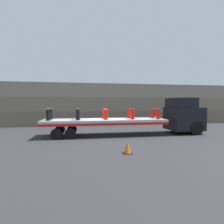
% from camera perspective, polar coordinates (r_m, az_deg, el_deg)
% --- Properties ---
extents(ground_plane, '(120.00, 120.00, 0.00)m').
position_cam_1_polar(ground_plane, '(14.69, -2.25, -7.60)').
color(ground_plane, '#2D2D30').
extents(rock_cliff, '(60.00, 3.30, 5.13)m').
position_cam_1_polar(rock_cliff, '(22.70, -4.95, 2.55)').
color(rock_cliff, '#665B4C').
rests_on(rock_cliff, ground_plane).
extents(truck_cab, '(2.78, 2.64, 3.13)m').
position_cam_1_polar(truck_cab, '(16.96, 22.52, -1.03)').
color(truck_cab, black).
rests_on(truck_cab, ground_plane).
extents(flatbed_trailer, '(10.04, 2.60, 1.35)m').
position_cam_1_polar(flatbed_trailer, '(14.48, -3.99, -3.23)').
color(flatbed_trailer, '#B2B2B7').
rests_on(flatbed_trailer, ground_plane).
extents(fire_hydrant_black_near_0, '(0.37, 0.59, 0.89)m').
position_cam_1_polar(fire_hydrant_black_near_0, '(14.04, -20.14, -0.90)').
color(fire_hydrant_black_near_0, black).
rests_on(fire_hydrant_black_near_0, flatbed_trailer).
extents(fire_hydrant_black_far_0, '(0.37, 0.59, 0.89)m').
position_cam_1_polar(fire_hydrant_black_far_0, '(15.12, -19.38, -0.64)').
color(fire_hydrant_black_far_0, black).
rests_on(fire_hydrant_black_far_0, flatbed_trailer).
extents(fire_hydrant_black_near_1, '(0.37, 0.59, 0.89)m').
position_cam_1_polar(fire_hydrant_black_near_1, '(13.81, -11.09, -0.84)').
color(fire_hydrant_black_near_1, black).
rests_on(fire_hydrant_black_near_1, flatbed_trailer).
extents(fire_hydrant_black_far_1, '(0.37, 0.59, 0.89)m').
position_cam_1_polar(fire_hydrant_black_far_1, '(14.91, -10.98, -0.58)').
color(fire_hydrant_black_far_1, black).
rests_on(fire_hydrant_black_far_1, flatbed_trailer).
extents(fire_hydrant_red_near_2, '(0.37, 0.59, 0.89)m').
position_cam_1_polar(fire_hydrant_red_near_2, '(13.93, -1.97, -0.76)').
color(fire_hydrant_red_near_2, red).
rests_on(fire_hydrant_red_near_2, flatbed_trailer).
extents(fire_hydrant_red_far_2, '(0.37, 0.59, 0.89)m').
position_cam_1_polar(fire_hydrant_red_far_2, '(15.02, -2.53, -0.51)').
color(fire_hydrant_red_far_2, red).
rests_on(fire_hydrant_red_far_2, flatbed_trailer).
extents(fire_hydrant_red_near_3, '(0.37, 0.59, 0.89)m').
position_cam_1_polar(fire_hydrant_red_near_3, '(14.39, 6.78, -0.67)').
color(fire_hydrant_red_near_3, red).
rests_on(fire_hydrant_red_near_3, flatbed_trailer).
extents(fire_hydrant_red_far_3, '(0.37, 0.59, 0.89)m').
position_cam_1_polar(fire_hydrant_red_far_3, '(15.45, 5.63, -0.43)').
color(fire_hydrant_red_far_3, red).
rests_on(fire_hydrant_red_far_3, flatbed_trailer).
extents(fire_hydrant_red_near_4, '(0.37, 0.59, 0.89)m').
position_cam_1_polar(fire_hydrant_red_near_4, '(15.16, 14.82, -0.57)').
color(fire_hydrant_red_near_4, red).
rests_on(fire_hydrant_red_near_4, flatbed_trailer).
extents(fire_hydrant_red_far_4, '(0.37, 0.59, 0.89)m').
position_cam_1_polar(fire_hydrant_red_far_4, '(16.17, 13.21, -0.35)').
color(fire_hydrant_red_far_4, red).
rests_on(fire_hydrant_red_far_4, flatbed_trailer).
extents(cargo_strap_rear, '(0.05, 2.70, 0.01)m').
position_cam_1_polar(cargo_strap_rear, '(14.56, -19.78, 1.06)').
color(cargo_strap_rear, yellow).
rests_on(cargo_strap_rear, fire_hydrant_black_near_0).
extents(cargo_strap_middle, '(0.05, 2.70, 0.01)m').
position_cam_1_polar(cargo_strap_middle, '(14.34, -11.05, 1.15)').
color(cargo_strap_middle, yellow).
rests_on(cargo_strap_middle, fire_hydrant_black_near_1).
extents(traffic_cone, '(0.46, 0.46, 0.64)m').
position_cam_1_polar(traffic_cone, '(9.46, 5.08, -11.50)').
color(traffic_cone, black).
rests_on(traffic_cone, ground_plane).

